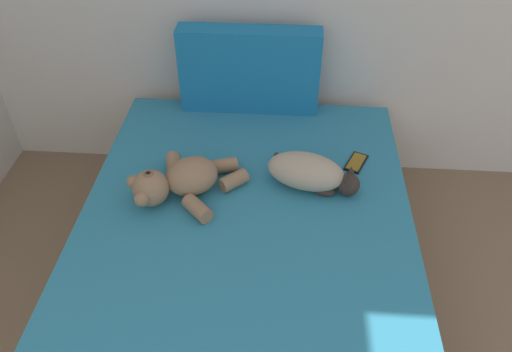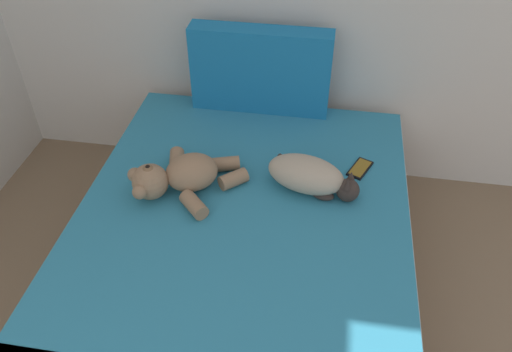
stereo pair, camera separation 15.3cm
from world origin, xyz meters
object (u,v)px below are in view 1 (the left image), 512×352
(patterned_cushion, at_px, (249,70))
(cell_phone, at_px, (356,163))
(bed, at_px, (245,265))
(teddy_bear, at_px, (180,180))
(cat, at_px, (310,173))

(patterned_cushion, distance_m, cell_phone, 0.73)
(bed, height_order, cell_phone, cell_phone)
(teddy_bear, bearing_deg, patterned_cushion, 71.06)
(cat, relative_size, cell_phone, 2.57)
(bed, xyz_separation_m, patterned_cushion, (-0.05, 0.88, 0.47))
(patterned_cushion, height_order, teddy_bear, patterned_cushion)
(cell_phone, bearing_deg, teddy_bear, -161.47)
(teddy_bear, bearing_deg, bed, -31.32)
(bed, height_order, cat, cat)
(cell_phone, bearing_deg, cat, -142.87)
(cat, height_order, teddy_bear, teddy_bear)
(bed, xyz_separation_m, cat, (0.26, 0.27, 0.32))
(cat, distance_m, teddy_bear, 0.56)
(cat, bearing_deg, cell_phone, 37.13)
(cat, xyz_separation_m, cell_phone, (0.22, 0.17, -0.07))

